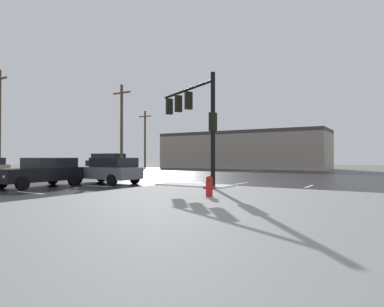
{
  "coord_description": "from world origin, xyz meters",
  "views": [
    {
      "loc": [
        13.85,
        -18.57,
        1.62
      ],
      "look_at": [
        -0.84,
        5.25,
        1.96
      ],
      "focal_mm": 30.22,
      "sensor_mm": 36.0,
      "label": 1
    }
  ],
  "objects_px": {
    "sedan_black": "(42,171)",
    "utility_pole_far": "(122,127)",
    "fire_hydrant": "(209,186)",
    "sedan_grey": "(108,170)",
    "suv_navy": "(108,162)",
    "utility_pole_distant": "(145,138)",
    "traffic_signal_mast": "(194,112)"
  },
  "relations": [
    {
      "from": "fire_hydrant",
      "to": "sedan_grey",
      "type": "relative_size",
      "value": 0.17
    },
    {
      "from": "traffic_signal_mast",
      "to": "utility_pole_distant",
      "type": "xyz_separation_m",
      "value": [
        -21.84,
        22.04,
        0.41
      ]
    },
    {
      "from": "utility_pole_distant",
      "to": "traffic_signal_mast",
      "type": "bearing_deg",
      "value": -45.27
    },
    {
      "from": "utility_pole_far",
      "to": "sedan_black",
      "type": "bearing_deg",
      "value": -63.26
    },
    {
      "from": "sedan_black",
      "to": "suv_navy",
      "type": "bearing_deg",
      "value": -147.24
    },
    {
      "from": "fire_hydrant",
      "to": "sedan_grey",
      "type": "bearing_deg",
      "value": 159.74
    },
    {
      "from": "sedan_black",
      "to": "utility_pole_far",
      "type": "xyz_separation_m",
      "value": [
        -6.41,
        12.72,
        3.76
      ]
    },
    {
      "from": "utility_pole_distant",
      "to": "utility_pole_far",
      "type": "bearing_deg",
      "value": -58.5
    },
    {
      "from": "utility_pole_far",
      "to": "utility_pole_distant",
      "type": "bearing_deg",
      "value": 121.5
    },
    {
      "from": "sedan_grey",
      "to": "sedan_black",
      "type": "height_order",
      "value": "same"
    },
    {
      "from": "traffic_signal_mast",
      "to": "sedan_grey",
      "type": "distance_m",
      "value": 6.54
    },
    {
      "from": "traffic_signal_mast",
      "to": "utility_pole_far",
      "type": "distance_m",
      "value": 16.29
    },
    {
      "from": "sedan_black",
      "to": "utility_pole_distant",
      "type": "distance_m",
      "value": 30.0
    },
    {
      "from": "suv_navy",
      "to": "fire_hydrant",
      "type": "bearing_deg",
      "value": -42.19
    },
    {
      "from": "suv_navy",
      "to": "traffic_signal_mast",
      "type": "bearing_deg",
      "value": -38.25
    },
    {
      "from": "fire_hydrant",
      "to": "suv_navy",
      "type": "height_order",
      "value": "suv_navy"
    },
    {
      "from": "sedan_grey",
      "to": "sedan_black",
      "type": "bearing_deg",
      "value": 66.24
    },
    {
      "from": "traffic_signal_mast",
      "to": "sedan_grey",
      "type": "relative_size",
      "value": 1.22
    },
    {
      "from": "sedan_grey",
      "to": "traffic_signal_mast",
      "type": "bearing_deg",
      "value": -170.4
    },
    {
      "from": "fire_hydrant",
      "to": "utility_pole_far",
      "type": "xyz_separation_m",
      "value": [
        -16.75,
        12.68,
        4.08
      ]
    },
    {
      "from": "suv_navy",
      "to": "utility_pole_far",
      "type": "height_order",
      "value": "utility_pole_far"
    },
    {
      "from": "sedan_black",
      "to": "utility_pole_distant",
      "type": "xyz_separation_m",
      "value": [
        -14.54,
        25.99,
        3.59
      ]
    },
    {
      "from": "fire_hydrant",
      "to": "utility_pole_far",
      "type": "bearing_deg",
      "value": 142.86
    },
    {
      "from": "traffic_signal_mast",
      "to": "utility_pole_distant",
      "type": "bearing_deg",
      "value": -17.38
    },
    {
      "from": "sedan_grey",
      "to": "utility_pole_distant",
      "type": "height_order",
      "value": "utility_pole_distant"
    },
    {
      "from": "traffic_signal_mast",
      "to": "suv_navy",
      "type": "height_order",
      "value": "traffic_signal_mast"
    },
    {
      "from": "fire_hydrant",
      "to": "sedan_grey",
      "type": "xyz_separation_m",
      "value": [
        -8.71,
        3.22,
        0.32
      ]
    },
    {
      "from": "sedan_grey",
      "to": "suv_navy",
      "type": "xyz_separation_m",
      "value": [
        -11.94,
        11.48,
        0.24
      ]
    },
    {
      "from": "fire_hydrant",
      "to": "sedan_black",
      "type": "relative_size",
      "value": 0.17
    },
    {
      "from": "suv_navy",
      "to": "utility_pole_distant",
      "type": "bearing_deg",
      "value": 103.84
    },
    {
      "from": "utility_pole_far",
      "to": "fire_hydrant",
      "type": "bearing_deg",
      "value": -37.14
    },
    {
      "from": "fire_hydrant",
      "to": "utility_pole_distant",
      "type": "xyz_separation_m",
      "value": [
        -24.88,
        25.95,
        3.9
      ]
    }
  ]
}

